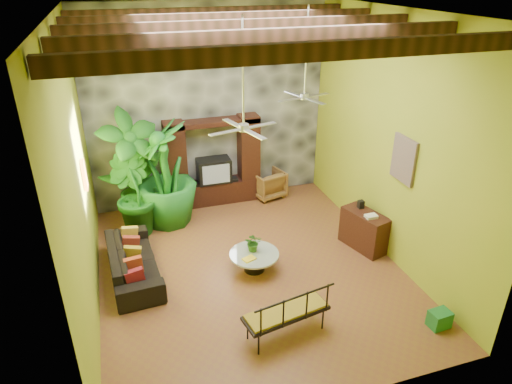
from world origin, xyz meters
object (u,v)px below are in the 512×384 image
object	(u,v)px
sofa	(133,261)
side_console	(364,230)
coffee_table	(254,259)
green_bin	(439,319)
entertainment_center	(214,168)
tall_plant_b	(132,195)
iron_bench	(288,312)
wicker_armchair	(268,184)
ceiling_fan_front	(243,116)
ceiling_fan_back	(305,87)
tall_plant_a	(134,170)
tall_plant_c	(165,174)

from	to	relation	value
sofa	side_console	distance (m)	4.97
coffee_table	green_bin	world-z (taller)	coffee_table
entertainment_center	sofa	size ratio (longest dim) A/B	1.04
side_console	tall_plant_b	bearing A→B (deg)	138.72
coffee_table	iron_bench	world-z (taller)	iron_bench
coffee_table	side_console	bearing A→B (deg)	1.90
entertainment_center	green_bin	distance (m)	6.43
wicker_armchair	green_bin	bearing A→B (deg)	86.98
ceiling_fan_front	green_bin	world-z (taller)	ceiling_fan_front
wicker_armchair	iron_bench	distance (m)	5.31
ceiling_fan_back	tall_plant_a	size ratio (longest dim) A/B	0.66
ceiling_fan_back	tall_plant_c	xyz separation A→B (m)	(-2.91, 1.23, -2.12)
entertainment_center	ceiling_fan_back	xyz separation A→B (m)	(1.60, -1.94, 2.44)
wicker_armchair	tall_plant_a	bearing A→B (deg)	-8.02
side_console	wicker_armchair	bearing A→B (deg)	95.29
entertainment_center	sofa	xyz separation A→B (m)	(-2.30, -2.67, -0.63)
tall_plant_b	green_bin	xyz separation A→B (m)	(4.76, -4.87, -0.82)
tall_plant_b	coffee_table	size ratio (longest dim) A/B	1.94
ceiling_fan_front	iron_bench	distance (m)	3.33
wicker_armchair	tall_plant_c	bearing A→B (deg)	-2.71
green_bin	side_console	bearing A→B (deg)	89.85
sofa	tall_plant_b	world-z (taller)	tall_plant_b
wicker_armchair	tall_plant_b	world-z (taller)	tall_plant_b
ceiling_fan_front	coffee_table	xyz separation A→B (m)	(0.28, 0.30, -3.15)
tall_plant_a	coffee_table	bearing A→B (deg)	-52.64
entertainment_center	side_console	world-z (taller)	entertainment_center
ceiling_fan_front	side_console	xyz separation A→B (m)	(2.85, 0.38, -2.97)
entertainment_center	side_console	size ratio (longest dim) A/B	2.24
tall_plant_b	green_bin	world-z (taller)	tall_plant_b
ceiling_fan_front	tall_plant_a	distance (m)	4.02
tall_plant_c	tall_plant_b	bearing A→B (deg)	-164.30
entertainment_center	sofa	distance (m)	3.58
tall_plant_b	iron_bench	bearing A→B (deg)	-63.40
ceiling_fan_back	wicker_armchair	xyz separation A→B (m)	(-0.16, 1.82, -3.03)
entertainment_center	ceiling_fan_back	size ratio (longest dim) A/B	1.29
ceiling_fan_back	coffee_table	size ratio (longest dim) A/B	1.83
ceiling_fan_front	green_bin	distance (m)	4.87
wicker_armchair	green_bin	distance (m)	5.82
tall_plant_a	green_bin	distance (m)	7.13
tall_plant_c	green_bin	xyz separation A→B (m)	(3.96, -5.09, -1.12)
coffee_table	side_console	size ratio (longest dim) A/B	0.94
tall_plant_b	side_console	world-z (taller)	tall_plant_b
tall_plant_c	iron_bench	distance (m)	4.77
ceiling_fan_front	coffee_table	distance (m)	3.17
green_bin	entertainment_center	bearing A→B (deg)	114.49
tall_plant_a	iron_bench	bearing A→B (deg)	-66.73
tall_plant_a	entertainment_center	bearing A→B (deg)	14.88
ceiling_fan_back	tall_plant_b	size ratio (longest dim) A/B	0.95
sofa	side_console	bearing A→B (deg)	-99.12
coffee_table	iron_bench	distance (m)	2.01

